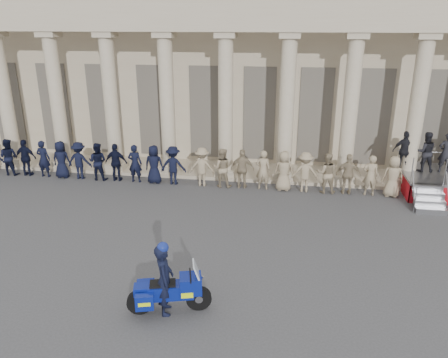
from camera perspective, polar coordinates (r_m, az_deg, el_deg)
ground at (r=13.12m, az=-11.16°, el=-11.15°), size 90.00×90.00×0.00m
building at (r=25.66m, az=-0.32°, el=15.05°), size 40.00×12.50×9.00m
officer_rank at (r=19.14m, az=-8.69°, el=1.88°), size 20.18×0.64×1.69m
motorcycle at (r=10.92m, az=-7.09°, el=-14.33°), size 2.01×1.07×1.32m
rider at (r=10.72m, az=-7.79°, el=-12.72°), size 0.59×0.75×1.90m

